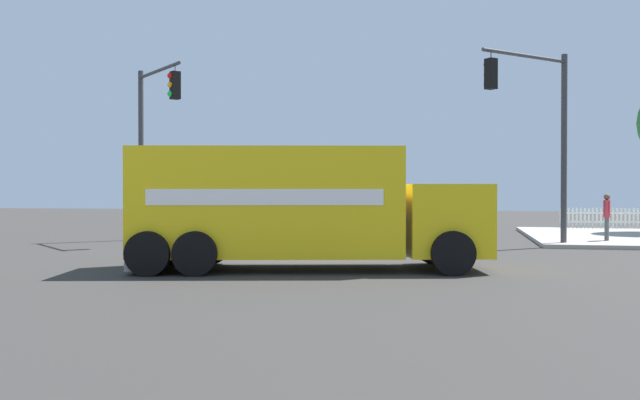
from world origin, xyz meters
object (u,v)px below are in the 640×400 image
object	(u,v)px
traffic_light_primary	(151,128)
traffic_light_secondary	(541,118)
pedestrian_near_corner	(607,214)
delivery_truck	(297,207)

from	to	relation	value
traffic_light_primary	traffic_light_secondary	world-z (taller)	traffic_light_secondary
traffic_light_primary	traffic_light_secondary	distance (m)	13.84
traffic_light_secondary	pedestrian_near_corner	size ratio (longest dim) A/B	3.86
delivery_truck	traffic_light_secondary	bearing A→B (deg)	-130.33
pedestrian_near_corner	traffic_light_primary	bearing A→B (deg)	7.12
traffic_light_primary	traffic_light_secondary	size ratio (longest dim) A/B	1.02
delivery_truck	traffic_light_primary	bearing A→B (deg)	-45.89
traffic_light_secondary	pedestrian_near_corner	distance (m)	4.56
traffic_light_secondary	pedestrian_near_corner	world-z (taller)	traffic_light_secondary
delivery_truck	traffic_light_primary	size ratio (longest dim) A/B	1.33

